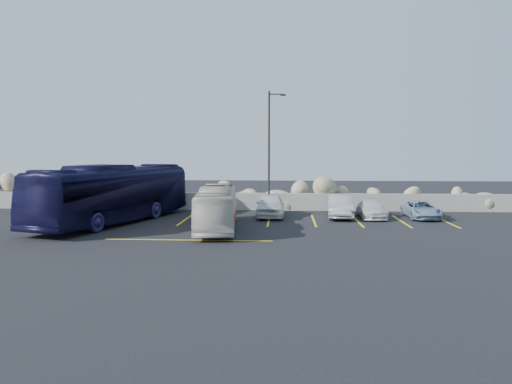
# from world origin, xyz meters

# --- Properties ---
(ground) EXTENTS (90.00, 90.00, 0.00)m
(ground) POSITION_xyz_m (0.00, 0.00, 0.00)
(ground) COLOR black
(ground) RESTS_ON ground
(seawall) EXTENTS (60.00, 0.40, 1.20)m
(seawall) POSITION_xyz_m (0.00, 12.00, 0.60)
(seawall) COLOR gray
(seawall) RESTS_ON ground
(riprap_pile) EXTENTS (54.00, 2.80, 2.60)m
(riprap_pile) POSITION_xyz_m (0.00, 13.20, 1.30)
(riprap_pile) COLOR #90805E
(riprap_pile) RESTS_ON ground
(parking_lines) EXTENTS (18.16, 9.36, 0.01)m
(parking_lines) POSITION_xyz_m (4.64, 5.57, 0.01)
(parking_lines) COLOR yellow
(parking_lines) RESTS_ON ground
(lamppost) EXTENTS (1.14, 0.18, 8.00)m
(lamppost) POSITION_xyz_m (2.56, 9.50, 4.30)
(lamppost) COLOR #2B2926
(lamppost) RESTS_ON ground
(vintage_bus) EXTENTS (2.69, 8.41, 2.30)m
(vintage_bus) POSITION_xyz_m (-0.09, 3.57, 1.15)
(vintage_bus) COLOR beige
(vintage_bus) RESTS_ON ground
(tour_coach) EXTENTS (6.34, 12.53, 3.41)m
(tour_coach) POSITION_xyz_m (-6.39, 5.41, 1.70)
(tour_coach) COLOR black
(tour_coach) RESTS_ON ground
(car_a) EXTENTS (1.78, 4.36, 1.48)m
(car_a) POSITION_xyz_m (2.63, 8.56, 0.74)
(car_a) COLOR silver
(car_a) RESTS_ON ground
(car_b) EXTENTS (1.81, 4.39, 1.41)m
(car_b) POSITION_xyz_m (7.04, 8.48, 0.71)
(car_b) COLOR #ACADB1
(car_b) RESTS_ON ground
(car_c) EXTENTS (1.55, 3.77, 1.09)m
(car_c) POSITION_xyz_m (8.95, 8.38, 0.54)
(car_c) COLOR silver
(car_c) RESTS_ON ground
(car_d) EXTENTS (1.82, 3.90, 1.08)m
(car_d) POSITION_xyz_m (12.02, 8.45, 0.54)
(car_d) COLOR #7F94B4
(car_d) RESTS_ON ground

